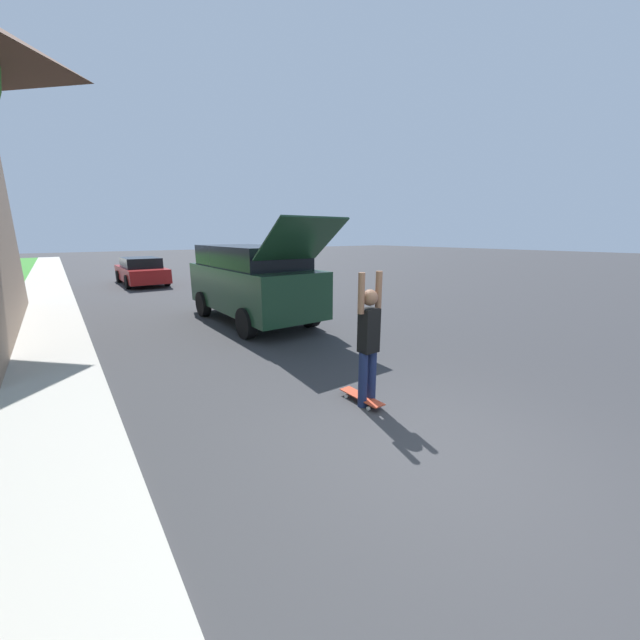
% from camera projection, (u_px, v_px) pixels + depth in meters
% --- Properties ---
extents(ground_plane, '(120.00, 120.00, 0.00)m').
position_uv_depth(ground_plane, '(438.00, 458.00, 3.91)').
color(ground_plane, '#333335').
extents(sidewalk, '(1.80, 80.00, 0.10)m').
position_uv_depth(sidewalk, '(39.00, 366.00, 6.53)').
color(sidewalk, '#ADA89E').
rests_on(sidewalk, ground_plane).
extents(suv_parked, '(2.07, 5.54, 2.75)m').
position_uv_depth(suv_parked, '(252.00, 280.00, 9.89)').
color(suv_parked, '#193823').
rests_on(suv_parked, ground_plane).
extents(car_down_street, '(1.88, 4.51, 1.32)m').
position_uv_depth(car_down_street, '(141.00, 271.00, 17.52)').
color(car_down_street, maroon).
rests_on(car_down_street, ground_plane).
extents(skateboarder, '(0.41, 0.22, 1.91)m').
position_uv_depth(skateboarder, '(369.00, 339.00, 4.92)').
color(skateboarder, '#192347').
rests_on(skateboarder, ground_plane).
extents(skateboard, '(0.21, 0.77, 0.10)m').
position_uv_depth(skateboard, '(361.00, 397.00, 5.20)').
color(skateboard, '#B73D23').
rests_on(skateboard, ground_plane).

